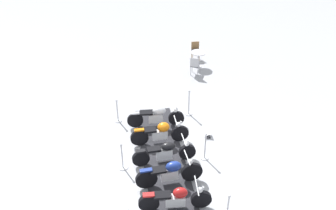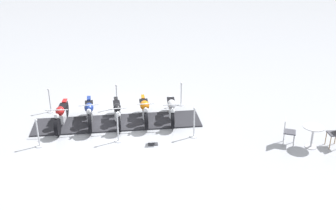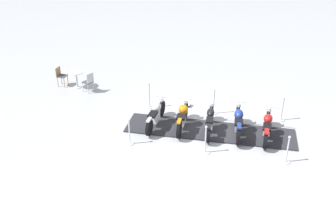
{
  "view_description": "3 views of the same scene",
  "coord_description": "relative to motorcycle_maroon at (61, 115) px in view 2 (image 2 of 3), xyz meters",
  "views": [
    {
      "loc": [
        0.82,
        9.95,
        9.4
      ],
      "look_at": [
        -0.33,
        -2.06,
        1.02
      ],
      "focal_mm": 41.33,
      "sensor_mm": 36.0,
      "label": 1
    },
    {
      "loc": [
        -13.96,
        -1.13,
        6.81
      ],
      "look_at": [
        -0.59,
        -1.91,
        0.98
      ],
      "focal_mm": 42.65,
      "sensor_mm": 36.0,
      "label": 2
    },
    {
      "loc": [
        12.39,
        1.87,
        7.56
      ],
      "look_at": [
        0.15,
        -1.6,
        0.98
      ],
      "focal_mm": 40.75,
      "sensor_mm": 36.0,
      "label": 3
    }
  ],
  "objects": [
    {
      "name": "stanchion_right_mid",
      "position": [
        -1.27,
        -2.19,
        -0.08
      ],
      "size": [
        0.29,
        0.29,
        1.13
      ],
      "color": "silver",
      "rests_on": "ground_plane"
    },
    {
      "name": "cafe_table",
      "position": [
        -2.09,
        -8.83,
        0.11
      ],
      "size": [
        0.72,
        0.72,
        0.79
      ],
      "color": "#B7B7BC",
      "rests_on": "ground_plane"
    },
    {
      "name": "motorcycle_copper",
      "position": [
        0.21,
        -3.13,
        0.05
      ],
      "size": [
        2.16,
        0.61,
        0.97
      ],
      "rotation": [
        0.0,
        0.0,
        -3.07
      ],
      "color": "black",
      "rests_on": "display_platform"
    },
    {
      "name": "cafe_chair_across_table",
      "position": [
        -1.8,
        -8.05,
        0.06
      ],
      "size": [
        0.51,
        0.51,
        0.94
      ],
      "rotation": [
        0.0,
        0.0,
        -1.93
      ],
      "color": "#B7B7BC",
      "rests_on": "ground_plane"
    },
    {
      "name": "info_placard",
      "position": [
        -1.58,
        -3.4,
        -0.4
      ],
      "size": [
        0.3,
        0.35,
        0.22
      ],
      "rotation": [
        0.0,
        0.0,
        1.64
      ],
      "color": "#333338",
      "rests_on": "ground_plane"
    },
    {
      "name": "motorcycle_chrome",
      "position": [
        0.28,
        -4.17,
        0.04
      ],
      "size": [
        2.22,
        0.69,
        0.92
      ],
      "rotation": [
        0.0,
        0.0,
        -3.15
      ],
      "color": "black",
      "rests_on": "display_platform"
    },
    {
      "name": "stanchion_left_rear",
      "position": [
        1.82,
        -4.69,
        -0.12
      ],
      "size": [
        0.29,
        0.29,
        1.02
      ],
      "color": "silver",
      "rests_on": "ground_plane"
    },
    {
      "name": "display_platform",
      "position": [
        0.18,
        -2.09,
        -0.46
      ],
      "size": [
        1.91,
        6.47,
        0.05
      ],
      "primitive_type": "cube",
      "rotation": [
        0.0,
        0.0,
        -1.5
      ],
      "color": "#28282D",
      "rests_on": "ground_plane"
    },
    {
      "name": "cafe_chair_near_table",
      "position": [
        -2.08,
        -9.64,
        0.06
      ],
      "size": [
        0.41,
        0.41,
        0.92
      ],
      "rotation": [
        0.0,
        0.0,
        1.58
      ],
      "color": "olive",
      "rests_on": "ground_plane"
    },
    {
      "name": "stanchion_right_front",
      "position": [
        -1.46,
        0.52,
        -0.12
      ],
      "size": [
        0.3,
        0.3,
        1.04
      ],
      "color": "silver",
      "rests_on": "ground_plane"
    },
    {
      "name": "ground_plane",
      "position": [
        0.18,
        -2.09,
        -0.48
      ],
      "size": [
        80.0,
        80.0,
        0.0
      ],
      "primitive_type": "plane",
      "color": "#A8AAB2"
    },
    {
      "name": "motorcycle_navy",
      "position": [
        0.07,
        -1.05,
        0.06
      ],
      "size": [
        2.22,
        0.72,
        1.04
      ],
      "rotation": [
        0.0,
        0.0,
        -3.01
      ],
      "color": "black",
      "rests_on": "display_platform"
    },
    {
      "name": "stanchion_right_rear",
      "position": [
        -1.07,
        -4.9,
        -0.08
      ],
      "size": [
        0.3,
        0.3,
        1.15
      ],
      "color": "silver",
      "rests_on": "ground_plane"
    },
    {
      "name": "stanchion_left_front",
      "position": [
        1.43,
        0.72,
        -0.14
      ],
      "size": [
        0.31,
        0.31,
        1.02
      ],
      "color": "silver",
      "rests_on": "ground_plane"
    },
    {
      "name": "motorcycle_maroon",
      "position": [
        0.0,
        0.0,
        0.0
      ],
      "size": [
        2.23,
        0.8,
        0.94
      ],
      "rotation": [
        0.0,
        0.0,
        -3.14
      ],
      "color": "black",
      "rests_on": "display_platform"
    },
    {
      "name": "motorcycle_black",
      "position": [
        0.14,
        -2.09,
        0.0
      ],
      "size": [
        2.24,
        0.67,
        0.9
      ],
      "rotation": [
        0.0,
        0.0,
        -3.03
      ],
      "color": "black",
      "rests_on": "display_platform"
    },
    {
      "name": "stanchion_left_mid",
      "position": [
        1.62,
        -1.98,
        -0.15
      ],
      "size": [
        0.34,
        0.34,
        1.07
      ],
      "color": "silver",
      "rests_on": "ground_plane"
    }
  ]
}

